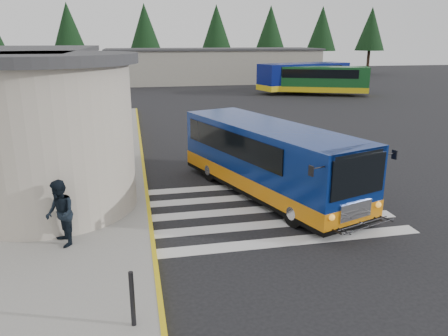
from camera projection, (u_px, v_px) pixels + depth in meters
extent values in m
plane|color=black|center=(267.00, 200.00, 15.08)|extent=(140.00, 140.00, 0.00)
cube|color=gray|center=(15.00, 180.00, 17.02)|extent=(10.00, 34.00, 0.15)
cube|color=yellow|center=(144.00, 172.00, 18.00)|extent=(0.12, 34.00, 0.16)
cylinder|color=#B8AF9B|center=(47.00, 138.00, 13.47)|extent=(5.20, 5.20, 4.50)
cylinder|color=#38383A|center=(38.00, 58.00, 12.79)|extent=(5.80, 5.80, 0.30)
cube|color=black|center=(82.00, 142.00, 18.12)|extent=(0.08, 1.20, 2.20)
cube|color=#38383A|center=(92.00, 110.00, 17.85)|extent=(1.20, 1.80, 0.12)
cube|color=silver|center=(284.00, 242.00, 11.98)|extent=(8.00, 0.55, 0.01)
cube|color=silver|center=(271.00, 224.00, 13.10)|extent=(8.00, 0.55, 0.01)
cube|color=silver|center=(260.00, 210.00, 14.23)|extent=(8.00, 0.55, 0.01)
cube|color=silver|center=(250.00, 197.00, 15.35)|extent=(8.00, 0.55, 0.01)
cube|color=silver|center=(242.00, 186.00, 16.48)|extent=(8.00, 0.55, 0.01)
cube|color=gray|center=(213.00, 66.00, 55.09)|extent=(26.00, 8.00, 4.00)
cube|color=#38383A|center=(213.00, 49.00, 54.49)|extent=(26.40, 8.40, 0.20)
cylinder|color=black|center=(72.00, 66.00, 59.06)|extent=(0.44, 0.44, 3.60)
cone|color=black|center=(68.00, 27.00, 57.64)|extent=(4.40, 4.40, 6.40)
cylinder|color=black|center=(147.00, 65.00, 61.05)|extent=(0.44, 0.44, 3.60)
cone|color=black|center=(145.00, 28.00, 59.63)|extent=(4.40, 4.40, 6.40)
cylinder|color=black|center=(217.00, 64.00, 63.04)|extent=(0.44, 0.44, 3.60)
cone|color=black|center=(216.00, 28.00, 61.62)|extent=(4.40, 4.40, 6.40)
cylinder|color=black|center=(270.00, 64.00, 64.64)|extent=(0.44, 0.44, 3.60)
cone|color=black|center=(271.00, 28.00, 63.21)|extent=(4.40, 4.40, 6.40)
cylinder|color=black|center=(320.00, 63.00, 66.23)|extent=(0.44, 0.44, 3.60)
cone|color=black|center=(322.00, 29.00, 64.80)|extent=(4.40, 4.40, 6.40)
cylinder|color=black|center=(368.00, 62.00, 67.82)|extent=(0.44, 0.44, 3.60)
cone|color=black|center=(371.00, 29.00, 66.40)|extent=(4.40, 4.40, 6.40)
cube|color=navy|center=(268.00, 155.00, 15.30)|extent=(4.79, 8.47, 2.13)
cube|color=orange|center=(267.00, 177.00, 15.53)|extent=(4.83, 8.51, 0.51)
cube|color=black|center=(267.00, 185.00, 15.62)|extent=(4.82, 8.50, 0.20)
cube|color=black|center=(359.00, 176.00, 11.83)|extent=(1.91, 0.70, 1.14)
cube|color=silver|center=(356.00, 211.00, 12.10)|extent=(1.14, 0.43, 0.50)
cube|color=black|center=(229.00, 143.00, 15.21)|extent=(1.98, 5.69, 0.82)
cube|color=black|center=(282.00, 136.00, 16.35)|extent=(1.98, 5.69, 0.82)
cylinder|color=black|center=(295.00, 213.00, 12.85)|extent=(0.54, 0.91, 0.87)
cylinder|color=black|center=(344.00, 200.00, 13.83)|extent=(0.54, 0.91, 0.87)
cylinder|color=black|center=(211.00, 170.00, 17.04)|extent=(0.54, 0.91, 0.87)
cylinder|color=black|center=(253.00, 163.00, 18.02)|extent=(0.54, 0.91, 0.87)
cube|color=black|center=(311.00, 171.00, 11.07)|extent=(0.10, 0.17, 0.27)
cube|color=black|center=(394.00, 155.00, 12.63)|extent=(0.10, 0.17, 0.27)
imported|color=black|center=(51.00, 196.00, 12.66)|extent=(0.51, 0.67, 1.65)
imported|color=black|center=(60.00, 214.00, 11.23)|extent=(0.93, 1.04, 1.77)
cylinder|color=black|center=(132.00, 299.00, 8.11)|extent=(0.09, 0.09, 1.12)
cube|color=#07125D|center=(304.00, 76.00, 44.95)|extent=(10.18, 5.32, 2.51)
cube|color=yellow|center=(303.00, 86.00, 45.24)|extent=(10.22, 5.36, 0.55)
cube|color=black|center=(304.00, 70.00, 44.78)|extent=(8.10, 4.77, 0.87)
cube|color=#144D1F|center=(319.00, 79.00, 42.73)|extent=(9.49, 5.78, 2.35)
cube|color=yellow|center=(319.00, 89.00, 43.00)|extent=(9.53, 5.82, 0.51)
cube|color=black|center=(320.00, 73.00, 42.57)|extent=(7.61, 5.07, 0.82)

